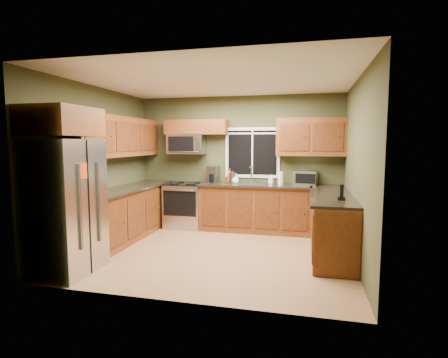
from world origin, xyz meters
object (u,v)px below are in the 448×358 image
at_px(refrigerator, 65,207).
at_px(soap_bottle_b, 271,179).
at_px(coffee_maker, 213,175).
at_px(kettle, 233,177).
at_px(soap_bottle_a, 230,175).
at_px(cordless_phone, 342,195).
at_px(range, 185,205).
at_px(paper_towel_roll, 281,178).
at_px(microwave, 187,144).
at_px(toaster_oven, 305,178).
at_px(soap_bottle_c, 235,179).

xyz_separation_m(refrigerator, soap_bottle_b, (2.44, 3.00, 0.13)).
relative_size(coffee_maker, kettle, 1.26).
relative_size(soap_bottle_a, cordless_phone, 1.29).
bearing_deg(cordless_phone, range, 151.71).
xyz_separation_m(refrigerator, paper_towel_roll, (2.63, 2.89, 0.16)).
distance_m(paper_towel_roll, soap_bottle_b, 0.23).
height_order(paper_towel_roll, soap_bottle_b, paper_towel_roll).
distance_m(microwave, soap_bottle_a, 1.11).
bearing_deg(soap_bottle_a, refrigerator, -117.97).
xyz_separation_m(toaster_oven, paper_towel_roll, (-0.47, -0.03, -0.01)).
bearing_deg(kettle, soap_bottle_c, -28.08).
distance_m(refrigerator, soap_bottle_a, 3.39).
relative_size(soap_bottle_b, cordless_phone, 0.82).
xyz_separation_m(refrigerator, kettle, (1.69, 2.84, 0.16)).
distance_m(refrigerator, microwave, 3.10).
bearing_deg(cordless_phone, microwave, 149.69).
bearing_deg(soap_bottle_b, coffee_maker, -177.00).
bearing_deg(microwave, paper_towel_roll, -0.51).
bearing_deg(paper_towel_roll, soap_bottle_c, -175.05).
bearing_deg(soap_bottle_c, coffee_maker, 165.60).
bearing_deg(range, kettle, 3.91).
bearing_deg(soap_bottle_b, cordless_phone, -56.80).
bearing_deg(paper_towel_roll, coffee_maker, 177.97).
relative_size(toaster_oven, soap_bottle_b, 2.66).
bearing_deg(toaster_oven, soap_bottle_a, 177.15).
relative_size(toaster_oven, coffee_maker, 1.46).
xyz_separation_m(kettle, soap_bottle_c, (0.05, -0.03, -0.03)).
xyz_separation_m(soap_bottle_b, cordless_phone, (1.18, -1.81, -0.02)).
height_order(microwave, paper_towel_roll, microwave).
relative_size(range, cordless_phone, 4.20).
distance_m(microwave, paper_towel_roll, 2.05).
relative_size(range, soap_bottle_a, 3.25).
bearing_deg(microwave, range, -89.98).
bearing_deg(soap_bottle_b, microwave, -176.92).
relative_size(microwave, coffee_maker, 2.28).
distance_m(refrigerator, kettle, 3.31).
height_order(range, soap_bottle_c, soap_bottle_c).
bearing_deg(cordless_phone, kettle, 139.57).
relative_size(refrigerator, paper_towel_roll, 6.56).
distance_m(microwave, toaster_oven, 2.50).
relative_size(microwave, paper_towel_roll, 2.77).
bearing_deg(refrigerator, paper_towel_roll, 47.66).
relative_size(range, toaster_oven, 1.93).
xyz_separation_m(kettle, soap_bottle_a, (-0.10, 0.15, 0.02)).
bearing_deg(paper_towel_roll, cordless_phone, -59.72).
height_order(microwave, soap_bottle_c, microwave).
relative_size(microwave, soap_bottle_a, 2.63).
bearing_deg(microwave, soap_bottle_c, -5.14).
relative_size(coffee_maker, soap_bottle_b, 1.83).
bearing_deg(cordless_phone, soap_bottle_c, 139.29).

